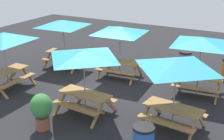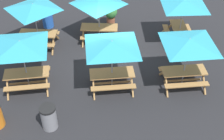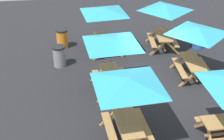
# 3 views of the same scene
# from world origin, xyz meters

# --- Properties ---
(ground_plane) EXTENTS (25.38, 25.38, 0.00)m
(ground_plane) POSITION_xyz_m (0.00, 0.00, 0.00)
(ground_plane) COLOR #232326
(ground_plane) RESTS_ON ground
(picnic_table_0) EXTENTS (2.81, 2.81, 2.34)m
(picnic_table_0) POSITION_xyz_m (3.30, 1.57, 1.99)
(picnic_table_0) COLOR #A87A44
(picnic_table_0) RESTS_ON ground
(picnic_table_1) EXTENTS (2.83, 2.83, 2.34)m
(picnic_table_1) POSITION_xyz_m (-3.59, -1.56, 1.99)
(picnic_table_1) COLOR #A87A44
(picnic_table_1) RESTS_ON ground
(picnic_table_2) EXTENTS (2.82, 2.82, 2.34)m
(picnic_table_2) POSITION_xyz_m (-0.16, 1.70, 1.99)
(picnic_table_2) COLOR #A87A44
(picnic_table_2) RESTS_ON ground
(picnic_table_3) EXTENTS (2.82, 2.82, 2.34)m
(picnic_table_3) POSITION_xyz_m (-3.10, 1.65, 1.99)
(picnic_table_3) COLOR #A87A44
(picnic_table_3) RESTS_ON ground
(picnic_table_4) EXTENTS (2.19, 2.19, 2.34)m
(picnic_table_4) POSITION_xyz_m (3.29, -1.41, 1.99)
(picnic_table_4) COLOR #A87A44
(picnic_table_4) RESTS_ON ground
(picnic_table_5) EXTENTS (2.14, 2.14, 2.34)m
(picnic_table_5) POSITION_xyz_m (0.35, -1.86, 1.99)
(picnic_table_5) COLOR #A87A44
(picnic_table_5) RESTS_ON ground
(trash_bin_gray) EXTENTS (0.59, 0.59, 0.98)m
(trash_bin_gray) POSITION_xyz_m (2.16, 3.79, 0.49)
(trash_bin_gray) COLOR gray
(trash_bin_gray) RESTS_ON ground
(trash_bin_blue) EXTENTS (0.59, 0.59, 0.98)m
(trash_bin_blue) POSITION_xyz_m (3.09, -3.25, 0.49)
(trash_bin_blue) COLOR blue
(trash_bin_blue) RESTS_ON ground
(potted_plant_0) EXTENTS (0.68, 0.68, 1.19)m
(potted_plant_0) POSITION_xyz_m (-0.27, -3.35, 0.69)
(potted_plant_0) COLOR #935138
(potted_plant_0) RESTS_ON ground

